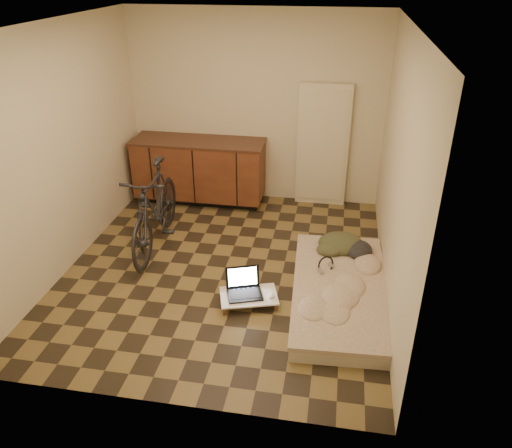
% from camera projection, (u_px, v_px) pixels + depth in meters
% --- Properties ---
extents(room_shell, '(3.50, 4.00, 2.60)m').
position_uv_depth(room_shell, '(222.00, 160.00, 5.08)').
color(room_shell, brown).
rests_on(room_shell, ground).
extents(cabinets, '(1.84, 0.62, 0.91)m').
position_uv_depth(cabinets, '(200.00, 170.00, 7.06)').
color(cabinets, black).
rests_on(cabinets, ground).
extents(appliance_panel, '(0.70, 0.10, 1.70)m').
position_uv_depth(appliance_panel, '(323.00, 146.00, 6.83)').
color(appliance_panel, beige).
rests_on(appliance_panel, ground).
extents(bicycle, '(0.62, 1.79, 1.14)m').
position_uv_depth(bicycle, '(154.00, 204.00, 5.86)').
color(bicycle, black).
rests_on(bicycle, ground).
extents(futon, '(1.07, 2.06, 0.17)m').
position_uv_depth(futon, '(340.00, 291.00, 5.13)').
color(futon, beige).
rests_on(futon, ground).
extents(clothing_pile, '(0.58, 0.49, 0.22)m').
position_uv_depth(clothing_pile, '(346.00, 240.00, 5.68)').
color(clothing_pile, '#3A3E24').
rests_on(clothing_pile, futon).
extents(headphones, '(0.29, 0.29, 0.14)m').
position_uv_depth(headphones, '(326.00, 264.00, 5.30)').
color(headphones, black).
rests_on(headphones, futon).
extents(lap_desk, '(0.66, 0.52, 0.10)m').
position_uv_depth(lap_desk, '(249.00, 296.00, 5.07)').
color(lap_desk, brown).
rests_on(lap_desk, ground).
extents(laptop, '(0.43, 0.41, 0.24)m').
position_uv_depth(laptop, '(244.00, 288.00, 5.08)').
color(laptop, black).
rests_on(laptop, lap_desk).
extents(mouse, '(0.07, 0.10, 0.03)m').
position_uv_depth(mouse, '(271.00, 295.00, 5.03)').
color(mouse, white).
rests_on(mouse, lap_desk).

